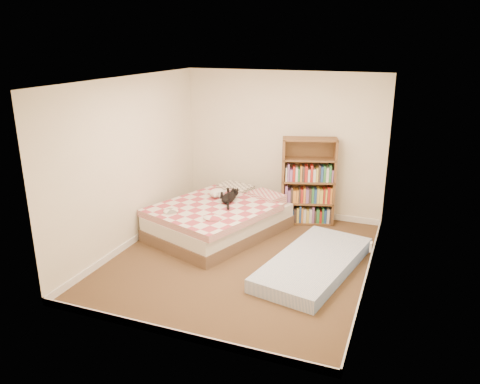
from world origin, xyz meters
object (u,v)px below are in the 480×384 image
(bed, at_px, (220,218))
(black_cat, at_px, (230,197))
(floor_mattress, at_px, (314,263))
(bookshelf, at_px, (308,192))
(white_dog, at_px, (217,193))

(bed, distance_m, black_cat, 0.38)
(bed, relative_size, floor_mattress, 1.19)
(bookshelf, bearing_deg, black_cat, -161.50)
(floor_mattress, height_order, white_dog, white_dog)
(bed, xyz_separation_m, bookshelf, (1.20, 0.96, 0.29))
(floor_mattress, relative_size, white_dog, 5.49)
(floor_mattress, bearing_deg, bed, 168.79)
(bookshelf, height_order, floor_mattress, bookshelf)
(bed, height_order, bookshelf, bookshelf)
(floor_mattress, xyz_separation_m, white_dog, (-1.86, 0.99, 0.48))
(white_dog, bearing_deg, black_cat, 11.19)
(bed, distance_m, bookshelf, 1.56)
(black_cat, bearing_deg, bed, -119.01)
(bookshelf, bearing_deg, white_dog, -170.61)
(bed, relative_size, bookshelf, 1.68)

